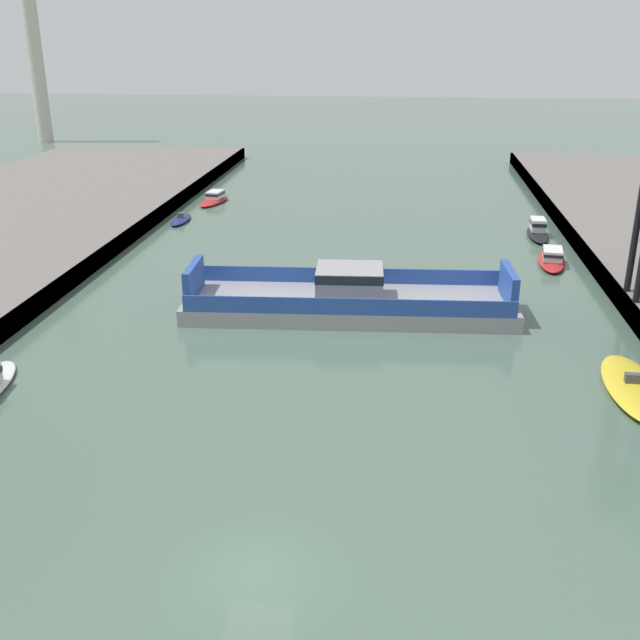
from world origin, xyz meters
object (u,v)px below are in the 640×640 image
object	(u,v)px
moored_boat_far_left	(552,258)
smokestack_distant_a	(31,22)
moored_boat_near_left	(633,387)
moored_boat_upstream_a	(214,198)
chain_ferry	(349,299)
moored_boat_near_right	(538,230)
moored_boat_far_right	(181,220)

from	to	relation	value
moored_boat_far_left	smokestack_distant_a	distance (m)	98.54
moored_boat_near_left	moored_boat_upstream_a	bearing A→B (deg)	127.95
chain_ferry	moored_boat_far_left	size ratio (longest dim) A/B	3.03
moored_boat_near_right	moored_boat_far_right	distance (m)	34.54
moored_boat_far_left	smokestack_distant_a	bearing A→B (deg)	139.41
moored_boat_near_left	moored_boat_near_right	distance (m)	31.99
moored_boat_near_right	moored_boat_upstream_a	xyz separation A→B (m)	(-33.36, 10.94, -0.16)
moored_boat_near_right	moored_boat_far_right	xyz separation A→B (m)	(-34.49, 1.73, -0.38)
moored_boat_near_left	moored_boat_upstream_a	xyz separation A→B (m)	(-33.48, 42.93, 0.16)
moored_boat_near_left	moored_boat_upstream_a	world-z (taller)	moored_boat_upstream_a
moored_boat_near_left	moored_boat_far_right	bearing A→B (deg)	135.75
moored_boat_near_left	chain_ferry	bearing A→B (deg)	147.72
moored_boat_far_left	moored_boat_far_right	xyz separation A→B (m)	(-34.32, 10.33, -0.27)
moored_boat_far_left	moored_boat_upstream_a	distance (m)	38.52
moored_boat_upstream_a	smokestack_distant_a	bearing A→B (deg)	132.86
moored_boat_near_left	moored_boat_far_right	world-z (taller)	moored_boat_near_left
moored_boat_upstream_a	smokestack_distant_a	size ratio (longest dim) A/B	0.18
moored_boat_far_right	smokestack_distant_a	distance (m)	68.26
chain_ferry	smokestack_distant_a	bearing A→B (deg)	127.18
chain_ferry	moored_boat_upstream_a	size ratio (longest dim) A/B	3.47
moored_boat_near_left	moored_boat_far_left	world-z (taller)	moored_boat_far_left
smokestack_distant_a	moored_boat_far_right	bearing A→B (deg)	-53.34
moored_boat_far_left	smokestack_distant_a	xyz separation A→B (m)	(-73.50, 62.97, 18.51)
moored_boat_near_right	moored_boat_upstream_a	size ratio (longest dim) A/B	0.98
chain_ferry	smokestack_distant_a	world-z (taller)	smokestack_distant_a
moored_boat_far_left	moored_boat_upstream_a	xyz separation A→B (m)	(-33.19, 19.54, -0.05)
moored_boat_far_left	moored_boat_far_right	bearing A→B (deg)	163.25
moored_boat_near_left	smokestack_distant_a	size ratio (longest dim) A/B	0.23
moored_boat_near_right	smokestack_distant_a	bearing A→B (deg)	143.57
moored_boat_near_left	moored_boat_far_right	xyz separation A→B (m)	(-34.61, 33.72, -0.07)
chain_ferry	moored_boat_far_right	distance (m)	30.19
chain_ferry	moored_boat_far_right	bearing A→B (deg)	128.32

